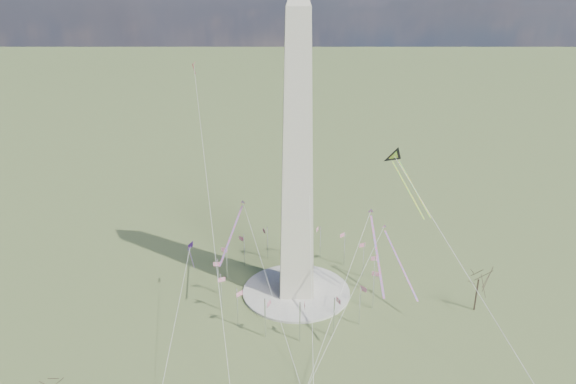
{
  "coord_description": "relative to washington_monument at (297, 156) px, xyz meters",
  "views": [
    {
      "loc": [
        -6.18,
        -149.11,
        93.5
      ],
      "look_at": [
        -2.8,
        0.0,
        36.27
      ],
      "focal_mm": 32.0,
      "sensor_mm": 36.0,
      "label": 1
    }
  ],
  "objects": [
    {
      "name": "ground",
      "position": [
        0.0,
        0.0,
        -47.95
      ],
      "size": [
        2000.0,
        2000.0,
        0.0
      ],
      "primitive_type": "plane",
      "color": "#43592C",
      "rests_on": "ground"
    },
    {
      "name": "tree_near",
      "position": [
        56.25,
        -11.54,
        -36.1
      ],
      "size": [
        9.5,
        9.5,
        16.62
      ],
      "color": "#49362C",
      "rests_on": "ground"
    },
    {
      "name": "kite_streamer_right",
      "position": [
        32.11,
        -0.72,
        -32.44
      ],
      "size": [
        8.58,
        22.96,
        16.27
      ],
      "rotation": [
        0.0,
        0.0,
        3.45
      ],
      "color": "#FF3128",
      "rests_on": "ground"
    },
    {
      "name": "plaza",
      "position": [
        0.0,
        0.0,
        -47.55
      ],
      "size": [
        36.0,
        36.0,
        0.8
      ],
      "primitive_type": "cylinder",
      "color": "beige",
      "rests_on": "ground"
    },
    {
      "name": "kite_streamer_left",
      "position": [
        20.88,
        -21.63,
        -17.78
      ],
      "size": [
        2.18,
        23.19,
        15.93
      ],
      "rotation": [
        0.0,
        0.0,
        3.16
      ],
      "color": "#FF3128",
      "rests_on": "ground"
    },
    {
      "name": "kite_small_red",
      "position": [
        -35.41,
        37.33,
        22.5
      ],
      "size": [
        1.27,
        2.03,
        4.55
      ],
      "rotation": [
        0.0,
        0.0,
        2.7
      ],
      "color": "red",
      "rests_on": "ground"
    },
    {
      "name": "kite_delta_black",
      "position": [
        31.26,
        3.85,
        -2.52
      ],
      "size": [
        12.53,
        21.17,
        17.39
      ],
      "rotation": [
        0.0,
        0.0,
        3.52
      ],
      "color": "black",
      "rests_on": "ground"
    },
    {
      "name": "flagpole_ring",
      "position": [
        -0.0,
        -0.0,
        -40.68
      ],
      "size": [
        54.4,
        54.4,
        13.0
      ],
      "color": "white",
      "rests_on": "ground"
    },
    {
      "name": "kite_small_white",
      "position": [
        4.87,
        42.1,
        25.71
      ],
      "size": [
        1.27,
        2.1,
        4.89
      ],
      "rotation": [
        0.0,
        0.0,
        2.77
      ],
      "color": "white",
      "rests_on": "ground"
    },
    {
      "name": "washington_monument",
      "position": [
        0.0,
        0.0,
        0.0
      ],
      "size": [
        15.56,
        15.56,
        100.0
      ],
      "color": "beige",
      "rests_on": "plaza"
    },
    {
      "name": "kite_diamond_purple",
      "position": [
        -34.32,
        -0.28,
        -30.89
      ],
      "size": [
        2.08,
        3.39,
        10.42
      ],
      "rotation": [
        0.0,
        0.0,
        2.91
      ],
      "color": "#3E1665",
      "rests_on": "ground"
    },
    {
      "name": "kite_streamer_mid",
      "position": [
        -19.75,
        0.33,
        -22.82
      ],
      "size": [
        7.7,
        19.94,
        14.16
      ],
      "rotation": [
        0.0,
        0.0,
        2.82
      ],
      "color": "#FF3128",
      "rests_on": "ground"
    }
  ]
}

